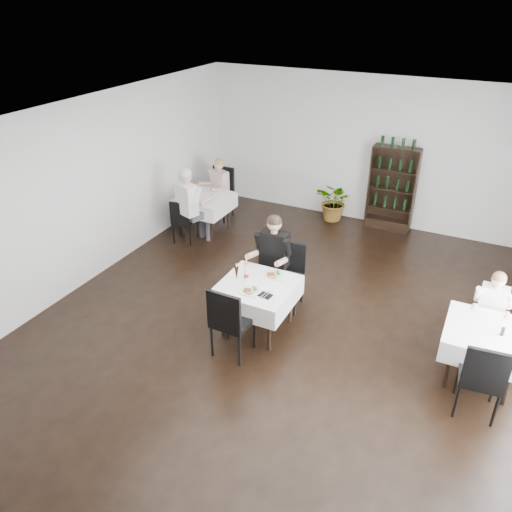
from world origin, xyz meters
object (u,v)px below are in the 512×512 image
(wine_shelf, at_px, (392,190))
(main_table, at_px, (257,293))
(potted_tree, at_px, (335,202))
(diner_main, at_px, (272,255))

(wine_shelf, xyz_separation_m, main_table, (-0.90, -4.31, -0.23))
(potted_tree, bearing_deg, diner_main, -87.97)
(diner_main, bearing_deg, main_table, -82.27)
(main_table, height_order, potted_tree, potted_tree)
(wine_shelf, distance_m, main_table, 4.41)
(main_table, xyz_separation_m, potted_tree, (-0.22, 4.20, -0.20))
(potted_tree, bearing_deg, main_table, -87.03)
(wine_shelf, relative_size, main_table, 1.70)
(main_table, relative_size, potted_tree, 1.22)
(potted_tree, distance_m, diner_main, 3.54)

